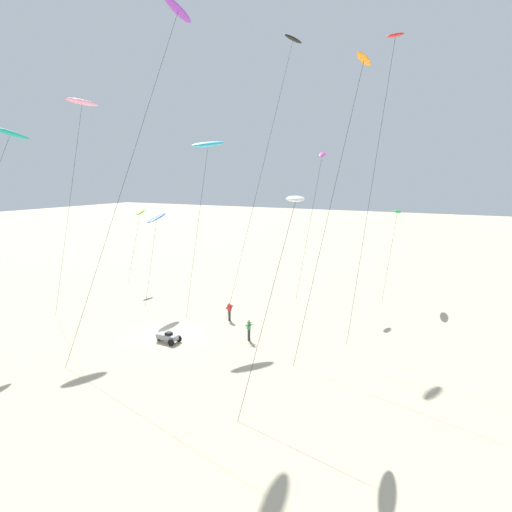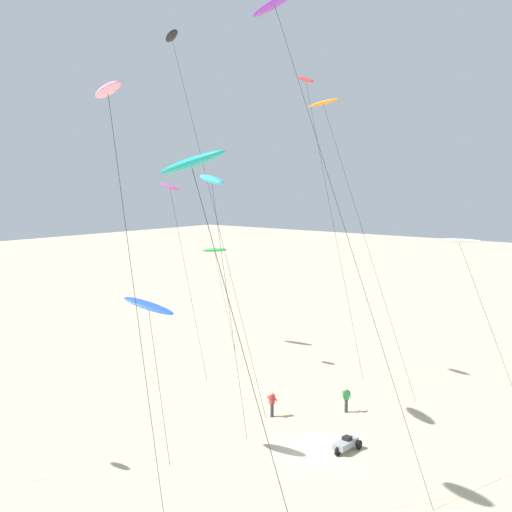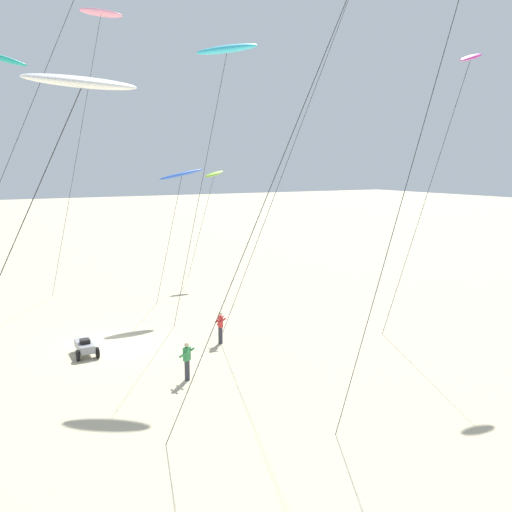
% 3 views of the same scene
% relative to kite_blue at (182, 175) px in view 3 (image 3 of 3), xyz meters
% --- Properties ---
extents(ground_plane, '(260.00, 260.00, 0.00)m').
position_rel_kite_blue_xyz_m(ground_plane, '(6.64, -6.71, -8.46)').
color(ground_plane, beige).
extents(kite_blue, '(1.39, 3.57, 8.99)m').
position_rel_kite_blue_xyz_m(kite_blue, '(0.00, 0.00, 0.00)').
color(kite_blue, blue).
rests_on(kite_blue, ground).
extents(kite_cyan, '(2.47, 4.96, 15.76)m').
position_rel_kite_blue_xyz_m(kite_cyan, '(5.71, 0.57, 6.76)').
color(kite_cyan, '#33BFE0').
rests_on(kite_cyan, ground).
extents(kite_lime, '(0.92, 3.26, 8.75)m').
position_rel_kite_blue_xyz_m(kite_lime, '(-7.14, 5.49, -0.19)').
color(kite_lime, '#8CD833').
rests_on(kite_lime, ground).
extents(kite_pink, '(2.03, 5.59, 19.50)m').
position_rel_kite_blue_xyz_m(kite_pink, '(-5.13, -3.54, 10.50)').
color(kite_pink, pink).
rests_on(kite_pink, ground).
extents(kite_white, '(1.53, 6.76, 11.48)m').
position_rel_kite_blue_xyz_m(kite_white, '(18.48, -9.78, 2.72)').
color(kite_white, white).
rests_on(kite_white, ground).
extents(kite_magenta, '(1.26, 5.61, 15.09)m').
position_rel_kite_blue_xyz_m(kite_magenta, '(12.59, 11.43, 5.95)').
color(kite_magenta, '#D8339E').
rests_on(kite_magenta, ground).
extents(kite_flyer_nearest, '(0.61, 0.59, 1.67)m').
position_rel_kite_blue_xyz_m(kite_flyer_nearest, '(9.00, -1.51, -7.57)').
color(kite_flyer_nearest, '#33333D').
rests_on(kite_flyer_nearest, ground).
extents(kite_flyer_middle, '(0.72, 0.73, 1.67)m').
position_rel_kite_blue_xyz_m(kite_flyer_middle, '(12.74, -4.80, -7.57)').
color(kite_flyer_middle, '#33333D').
rests_on(kite_flyer_middle, ground).
extents(beach_buggy, '(2.06, 1.03, 0.82)m').
position_rel_kite_blue_xyz_m(beach_buggy, '(7.44, -8.01, -8.03)').
color(beach_buggy, gray).
rests_on(beach_buggy, ground).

